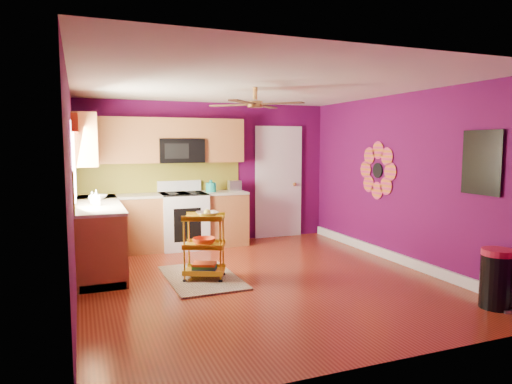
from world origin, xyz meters
name	(u,v)px	position (x,y,z in m)	size (l,w,h in m)	color
ground	(261,279)	(0.00, 0.00, 0.00)	(5.00, 5.00, 0.00)	maroon
room_envelope	(263,154)	(0.03, 0.00, 1.63)	(4.54, 5.04, 2.52)	#550946
lower_cabinets	(138,229)	(-1.35, 1.82, 0.43)	(2.81, 2.31, 0.94)	brown
electric_range	(183,220)	(-0.55, 2.17, 0.48)	(0.76, 0.66, 1.13)	white
upper_cabinetry	(140,142)	(-1.24, 2.17, 1.80)	(2.80, 2.30, 1.26)	brown
left_window	(74,146)	(-2.22, 1.05, 1.74)	(0.08, 1.35, 1.08)	white
panel_door	(278,183)	(1.35, 2.47, 1.02)	(0.95, 0.11, 2.15)	white
right_wall_art	(419,167)	(2.23, -0.34, 1.44)	(0.04, 2.74, 1.04)	black
ceiling_fan	(255,104)	(0.00, 0.20, 2.29)	(1.01, 1.01, 0.26)	#BF8C3F
shag_rug	(202,277)	(-0.71, 0.32, 0.01)	(0.89, 1.44, 0.02)	#311C10
rolling_cart	(205,244)	(-0.69, 0.24, 0.48)	(0.62, 0.55, 0.93)	gold
trash_can	(497,279)	(1.98, -1.89, 0.32)	(0.41, 0.42, 0.65)	black
teal_kettle	(211,187)	(-0.05, 2.20, 1.02)	(0.18, 0.18, 0.21)	#149684
toaster	(235,186)	(0.40, 2.25, 1.03)	(0.22, 0.15, 0.18)	beige
soap_bottle_a	(96,198)	(-1.97, 1.07, 1.05)	(0.10, 0.10, 0.21)	#EA3F72
soap_bottle_b	(92,196)	(-2.01, 1.52, 1.02)	(0.12, 0.12, 0.15)	white
counter_dish	(99,197)	(-1.91, 1.82, 0.97)	(0.26, 0.26, 0.06)	white
counter_cup	(94,202)	(-1.99, 1.08, 0.98)	(0.11, 0.11, 0.09)	white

